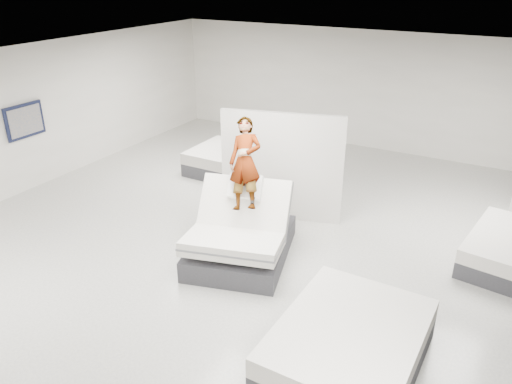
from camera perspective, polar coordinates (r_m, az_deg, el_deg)
room at (r=7.97m, az=-1.24°, el=1.35°), size 14.00×14.04×3.20m
hero_bed at (r=8.73m, az=-1.77°, el=-5.15°), size 2.11×2.47×1.43m
person at (r=8.63m, az=-1.25°, el=1.25°), size 1.00×1.69×1.14m
remote at (r=8.34m, az=-0.38°, el=-0.97°), size 0.09×0.15×0.08m
divider_panel at (r=9.86m, az=2.93°, el=2.87°), size 2.37×0.76×2.21m
flat_bed_right_near at (r=6.75m, az=10.51°, el=-17.00°), size 1.74×2.29×0.62m
flat_bed_left_far at (r=12.31m, az=-2.26°, el=3.39°), size 2.18×1.64×0.60m
wall_poster at (r=12.23m, az=-24.92°, el=7.39°), size 0.06×0.95×0.75m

